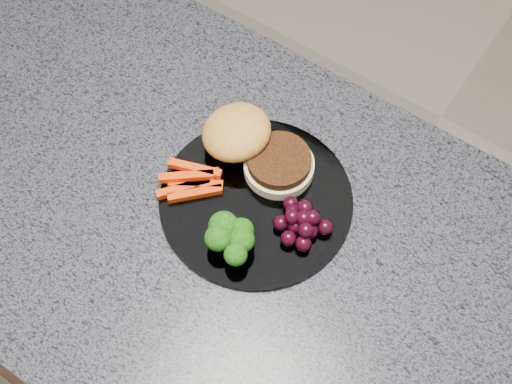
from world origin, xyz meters
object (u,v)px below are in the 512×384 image
plate (256,200)px  grape_bunch (301,222)px  island_cabinet (249,346)px  burger (251,145)px

plate → grape_bunch: bearing=-1.5°
grape_bunch → island_cabinet: bearing=-134.4°
island_cabinet → plate: bearing=110.9°
plate → burger: bearing=129.4°
burger → plate: bearing=-62.2°
burger → grape_bunch: 0.13m
island_cabinet → burger: size_ratio=6.55×
island_cabinet → burger: burger is taller
grape_bunch → plate: bearing=178.5°
island_cabinet → plate: (-0.02, 0.05, 0.47)m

